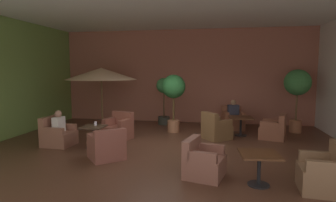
{
  "coord_description": "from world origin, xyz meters",
  "views": [
    {
      "loc": [
        1.47,
        -7.53,
        2.18
      ],
      "look_at": [
        0.0,
        0.42,
        1.29
      ],
      "focal_mm": 30.16,
      "sensor_mm": 36.0,
      "label": 1
    }
  ],
  "objects_px": {
    "armchair_front_right_east": "(323,174)",
    "armchair_mid_center_north": "(216,129)",
    "armchair_mid_center_east": "(274,130)",
    "potted_tree_left_corner": "(174,91)",
    "armchair_front_left_north": "(118,129)",
    "cafe_table_front_right": "(259,161)",
    "armchair_front_left_east": "(58,135)",
    "potted_tree_mid_right": "(297,86)",
    "iced_drink_cup": "(95,123)",
    "armchair_front_left_south": "(107,147)",
    "patron_by_window": "(59,122)",
    "potted_tree_mid_left": "(164,94)",
    "patron_blue_shirt": "(233,110)",
    "cafe_table_mid_center": "(241,121)",
    "armchair_mid_center_south": "(233,120)",
    "patio_umbrella_tall_red": "(101,74)",
    "cafe_table_front_left": "(94,133)",
    "armchair_front_right_north": "(203,163)"
  },
  "relations": [
    {
      "from": "armchair_front_left_north",
      "to": "patron_blue_shirt",
      "type": "bearing_deg",
      "value": 31.22
    },
    {
      "from": "armchair_front_left_south",
      "to": "armchair_front_left_north",
      "type": "bearing_deg",
      "value": 102.3
    },
    {
      "from": "armchair_front_left_north",
      "to": "armchair_mid_center_east",
      "type": "xyz_separation_m",
      "value": [
        4.83,
        0.91,
        -0.02
      ]
    },
    {
      "from": "armchair_mid_center_south",
      "to": "potted_tree_left_corner",
      "type": "xyz_separation_m",
      "value": [
        -2.08,
        -0.88,
        1.12
      ]
    },
    {
      "from": "cafe_table_front_left",
      "to": "patio_umbrella_tall_red",
      "type": "relative_size",
      "value": 0.24
    },
    {
      "from": "armchair_front_left_south",
      "to": "armchair_front_right_north",
      "type": "xyz_separation_m",
      "value": [
        2.39,
        -0.73,
        0.0
      ]
    },
    {
      "from": "armchair_mid_center_east",
      "to": "armchair_front_left_north",
      "type": "bearing_deg",
      "value": -169.33
    },
    {
      "from": "cafe_table_front_left",
      "to": "armchair_front_right_east",
      "type": "xyz_separation_m",
      "value": [
        5.3,
        -1.93,
        -0.1
      ]
    },
    {
      "from": "cafe_table_front_left",
      "to": "armchair_front_right_north",
      "type": "bearing_deg",
      "value": -26.94
    },
    {
      "from": "armchair_front_left_north",
      "to": "armchair_front_left_south",
      "type": "xyz_separation_m",
      "value": [
        0.43,
        -1.95,
        -0.03
      ]
    },
    {
      "from": "armchair_mid_center_south",
      "to": "potted_tree_mid_left",
      "type": "relative_size",
      "value": 0.46
    },
    {
      "from": "armchair_mid_center_north",
      "to": "patron_by_window",
      "type": "bearing_deg",
      "value": -160.23
    },
    {
      "from": "armchair_front_right_north",
      "to": "cafe_table_mid_center",
      "type": "bearing_deg",
      "value": 75.39
    },
    {
      "from": "armchair_front_left_south",
      "to": "patron_by_window",
      "type": "relative_size",
      "value": 1.74
    },
    {
      "from": "armchair_mid_center_north",
      "to": "patron_blue_shirt",
      "type": "distance_m",
      "value": 1.79
    },
    {
      "from": "iced_drink_cup",
      "to": "patio_umbrella_tall_red",
      "type": "bearing_deg",
      "value": 109.42
    },
    {
      "from": "cafe_table_mid_center",
      "to": "armchair_mid_center_north",
      "type": "relative_size",
      "value": 0.81
    },
    {
      "from": "armchair_mid_center_east",
      "to": "patron_by_window",
      "type": "height_order",
      "value": "patron_by_window"
    },
    {
      "from": "cafe_table_mid_center",
      "to": "patron_by_window",
      "type": "relative_size",
      "value": 1.33
    },
    {
      "from": "armchair_front_right_north",
      "to": "iced_drink_cup",
      "type": "height_order",
      "value": "armchair_front_right_north"
    },
    {
      "from": "patron_blue_shirt",
      "to": "cafe_table_mid_center",
      "type": "bearing_deg",
      "value": -77.97
    },
    {
      "from": "armchair_front_left_north",
      "to": "cafe_table_front_right",
      "type": "distance_m",
      "value": 4.87
    },
    {
      "from": "armchair_front_left_north",
      "to": "iced_drink_cup",
      "type": "relative_size",
      "value": 8.39
    },
    {
      "from": "armchair_mid_center_east",
      "to": "potted_tree_left_corner",
      "type": "xyz_separation_m",
      "value": [
        -3.29,
        0.45,
        1.14
      ]
    },
    {
      "from": "patio_umbrella_tall_red",
      "to": "cafe_table_mid_center",
      "type": "bearing_deg",
      "value": -2.95
    },
    {
      "from": "cafe_table_mid_center",
      "to": "patio_umbrella_tall_red",
      "type": "relative_size",
      "value": 0.32
    },
    {
      "from": "armchair_mid_center_east",
      "to": "potted_tree_mid_left",
      "type": "xyz_separation_m",
      "value": [
        -3.9,
        1.75,
        0.93
      ]
    },
    {
      "from": "patron_by_window",
      "to": "armchair_mid_center_east",
      "type": "bearing_deg",
      "value": 17.3
    },
    {
      "from": "cafe_table_mid_center",
      "to": "potted_tree_left_corner",
      "type": "height_order",
      "value": "potted_tree_left_corner"
    },
    {
      "from": "armchair_front_right_north",
      "to": "potted_tree_mid_right",
      "type": "relative_size",
      "value": 0.41
    },
    {
      "from": "cafe_table_front_right",
      "to": "armchair_mid_center_south",
      "type": "distance_m",
      "value": 5.18
    },
    {
      "from": "cafe_table_front_right",
      "to": "potted_tree_mid_left",
      "type": "height_order",
      "value": "potted_tree_mid_left"
    },
    {
      "from": "potted_tree_mid_left",
      "to": "patron_by_window",
      "type": "distance_m",
      "value": 4.41
    },
    {
      "from": "armchair_mid_center_south",
      "to": "armchair_front_right_east",
      "type": "bearing_deg",
      "value": -75.44
    },
    {
      "from": "potted_tree_mid_right",
      "to": "iced_drink_cup",
      "type": "distance_m",
      "value": 6.85
    },
    {
      "from": "armchair_front_right_east",
      "to": "armchair_mid_center_north",
      "type": "relative_size",
      "value": 0.88
    },
    {
      "from": "cafe_table_front_right",
      "to": "armchair_front_left_north",
      "type": "bearing_deg",
      "value": 142.93
    },
    {
      "from": "armchair_front_left_north",
      "to": "patio_umbrella_tall_red",
      "type": "relative_size",
      "value": 0.35
    },
    {
      "from": "armchair_front_left_south",
      "to": "armchair_front_right_north",
      "type": "relative_size",
      "value": 1.19
    },
    {
      "from": "armchair_front_left_south",
      "to": "iced_drink_cup",
      "type": "relative_size",
      "value": 9.85
    },
    {
      "from": "armchair_front_right_east",
      "to": "patron_by_window",
      "type": "height_order",
      "value": "patron_by_window"
    },
    {
      "from": "armchair_front_right_north",
      "to": "patron_by_window",
      "type": "relative_size",
      "value": 1.46
    },
    {
      "from": "cafe_table_front_right",
      "to": "cafe_table_front_left",
      "type": "bearing_deg",
      "value": 156.32
    },
    {
      "from": "armchair_front_left_east",
      "to": "potted_tree_mid_right",
      "type": "bearing_deg",
      "value": 23.12
    },
    {
      "from": "armchair_mid_center_east",
      "to": "potted_tree_mid_left",
      "type": "distance_m",
      "value": 4.37
    },
    {
      "from": "armchair_mid_center_east",
      "to": "patron_by_window",
      "type": "distance_m",
      "value": 6.56
    },
    {
      "from": "armchair_front_right_east",
      "to": "potted_tree_mid_left",
      "type": "xyz_separation_m",
      "value": [
        -4.05,
        5.68,
        0.9
      ]
    },
    {
      "from": "potted_tree_left_corner",
      "to": "cafe_table_front_right",
      "type": "bearing_deg",
      "value": -61.38
    },
    {
      "from": "armchair_front_left_north",
      "to": "potted_tree_mid_left",
      "type": "bearing_deg",
      "value": 70.62
    },
    {
      "from": "armchair_mid_center_south",
      "to": "patio_umbrella_tall_red",
      "type": "relative_size",
      "value": 0.33
    }
  ]
}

